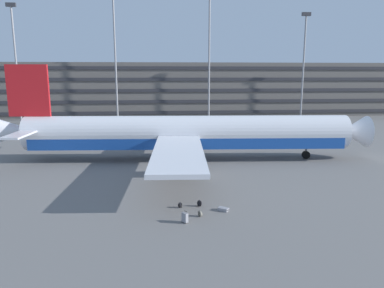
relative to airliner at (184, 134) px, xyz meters
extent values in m
plane|color=slate|center=(-1.89, -2.43, -2.97)|extent=(600.00, 600.00, 0.00)
cube|color=#605B56|center=(-1.89, 49.85, 3.07)|extent=(169.20, 20.28, 12.09)
cube|color=#2D2D33|center=(-1.89, 39.61, -1.77)|extent=(167.51, 0.24, 0.70)
cube|color=#2D2D33|center=(-1.89, 39.61, 0.65)|extent=(167.51, 0.24, 0.70)
cube|color=#2D2D33|center=(-1.89, 39.61, 3.07)|extent=(167.51, 0.24, 0.70)
cube|color=#2D2D33|center=(-1.89, 39.61, 5.49)|extent=(167.51, 0.24, 0.70)
cube|color=#2D2D33|center=(-1.89, 39.61, 7.91)|extent=(167.51, 0.24, 0.70)
cylinder|color=silver|center=(0.41, -0.02, 0.19)|extent=(36.15, 5.80, 3.74)
cube|color=#19479E|center=(0.41, -0.02, -0.84)|extent=(34.70, 5.64, 1.20)
cone|color=silver|center=(19.41, -1.12, 0.19)|extent=(3.19, 3.72, 3.56)
cone|color=silver|center=(-18.86, 1.08, 0.47)|extent=(4.66, 3.25, 2.99)
cube|color=red|center=(-16.95, 0.97, 4.87)|extent=(4.50, 0.62, 5.61)
cube|color=silver|center=(-16.35, 4.50, 0.65)|extent=(2.12, 5.71, 0.20)
cube|color=silver|center=(-16.76, -2.60, 0.65)|extent=(2.12, 5.71, 0.20)
cube|color=silver|center=(-0.04, 9.45, -0.09)|extent=(5.26, 15.34, 0.36)
cube|color=silver|center=(-1.13, -9.38, -0.09)|extent=(5.26, 15.34, 0.36)
cylinder|color=#9E9EA3|center=(0.30, 6.70, -1.42)|extent=(2.79, 2.21, 2.06)
cylinder|color=#9E9EA3|center=(-0.47, -6.69, -1.42)|extent=(2.79, 2.21, 2.06)
cylinder|color=black|center=(14.07, -0.81, -2.52)|extent=(0.92, 0.40, 0.90)
cylinder|color=slate|center=(14.07, -0.81, -1.88)|extent=(0.20, 0.20, 1.29)
cylinder|color=black|center=(-0.93, 1.65, -2.52)|extent=(0.92, 0.40, 0.90)
cylinder|color=slate|center=(-0.93, 1.65, -1.88)|extent=(0.20, 0.20, 1.29)
cylinder|color=black|center=(-1.11, -1.53, -2.52)|extent=(0.92, 0.40, 0.90)
cylinder|color=slate|center=(-1.11, -1.53, -1.88)|extent=(0.20, 0.20, 1.29)
cylinder|color=gray|center=(-29.98, 33.06, 7.97)|extent=(0.36, 0.36, 21.90)
cube|color=#333338|center=(-29.98, 33.06, 19.27)|extent=(1.80, 0.50, 0.70)
cylinder|color=gray|center=(-11.22, 33.06, 9.58)|extent=(0.36, 0.36, 25.11)
cylinder|color=gray|center=(7.27, 33.06, 9.41)|extent=(0.36, 0.36, 24.77)
cylinder|color=gray|center=(26.79, 33.06, 7.53)|extent=(0.36, 0.36, 21.01)
cube|color=#333338|center=(26.79, 33.06, 18.39)|extent=(1.80, 0.50, 0.70)
cube|color=gray|center=(-1.12, -17.75, -2.61)|extent=(0.45, 0.48, 0.63)
cylinder|color=#333338|center=(-0.99, -17.79, -2.24)|extent=(0.02, 0.02, 0.10)
cylinder|color=#333338|center=(-1.14, -17.61, -2.24)|extent=(0.02, 0.02, 0.10)
cube|color=black|center=(-1.07, -17.70, -2.19)|extent=(0.16, 0.20, 0.02)
cylinder|color=black|center=(-1.09, -17.94, -2.95)|extent=(0.05, 0.05, 0.05)
cylinder|color=black|center=(-1.30, -17.67, -2.95)|extent=(0.05, 0.05, 0.05)
cylinder|color=black|center=(-0.94, -17.82, -2.95)|extent=(0.05, 0.05, 0.05)
cylinder|color=black|center=(-1.15, -17.55, -2.95)|extent=(0.05, 0.05, 0.05)
cube|color=gray|center=(1.76, -15.89, -2.86)|extent=(0.85, 0.77, 0.23)
cube|color=black|center=(2.08, -16.11, -2.86)|extent=(0.15, 0.20, 0.02)
ellipsoid|color=gray|center=(-0.01, -16.80, -2.77)|extent=(0.32, 0.42, 0.41)
ellipsoid|color=gray|center=(0.09, -16.77, -2.83)|extent=(0.17, 0.28, 0.19)
torus|color=black|center=(-0.04, -16.80, -2.55)|extent=(0.03, 0.08, 0.08)
cube|color=black|center=(-0.13, -16.72, -2.77)|extent=(0.03, 0.04, 0.35)
cube|color=black|center=(-0.08, -16.92, -2.77)|extent=(0.03, 0.04, 0.35)
ellipsoid|color=black|center=(0.16, -14.88, -2.74)|extent=(0.43, 0.35, 0.48)
ellipsoid|color=black|center=(0.19, -14.78, -2.81)|extent=(0.28, 0.19, 0.21)
torus|color=black|center=(0.15, -14.91, -2.49)|extent=(0.08, 0.04, 0.08)
cube|color=black|center=(0.03, -14.94, -2.74)|extent=(0.04, 0.03, 0.41)
cube|color=black|center=(0.22, -15.01, -2.74)|extent=(0.04, 0.03, 0.41)
ellipsoid|color=black|center=(-1.30, -15.03, -2.77)|extent=(0.37, 0.33, 0.41)
ellipsoid|color=black|center=(-1.33, -14.93, -2.83)|extent=(0.24, 0.17, 0.18)
torus|color=black|center=(-1.29, -15.06, -2.56)|extent=(0.08, 0.04, 0.08)
cube|color=black|center=(-1.34, -15.16, -2.77)|extent=(0.04, 0.04, 0.35)
cube|color=black|center=(-1.18, -15.10, -2.77)|extent=(0.04, 0.04, 0.35)
camera|label=1|loc=(-2.61, -39.91, 6.67)|focal=33.57mm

